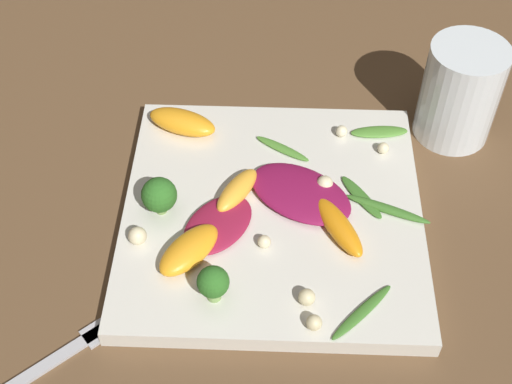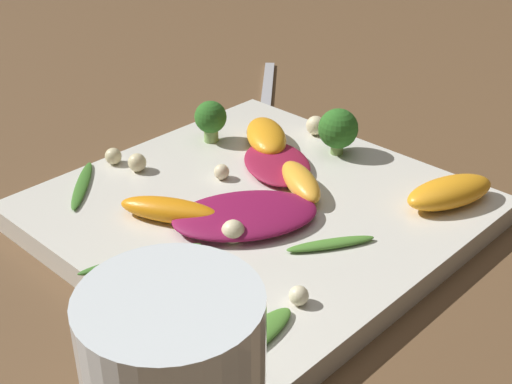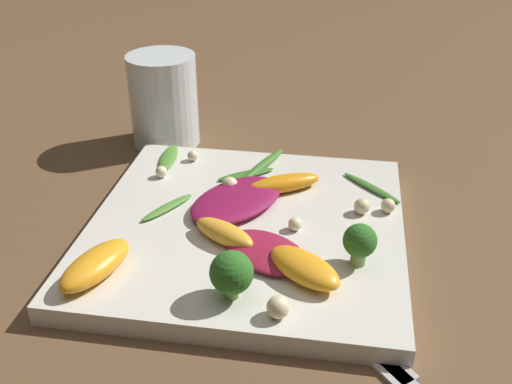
{
  "view_description": "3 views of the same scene",
  "coord_description": "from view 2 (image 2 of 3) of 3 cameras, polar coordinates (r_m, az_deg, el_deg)",
  "views": [
    {
      "loc": [
        0.0,
        0.45,
        0.56
      ],
      "look_at": [
        0.02,
        -0.0,
        0.04
      ],
      "focal_mm": 50.0,
      "sensor_mm": 36.0,
      "label": 1
    },
    {
      "loc": [
        -0.34,
        -0.33,
        0.3
      ],
      "look_at": [
        -0.0,
        -0.0,
        0.03
      ],
      "focal_mm": 50.0,
      "sensor_mm": 36.0,
      "label": 2
    },
    {
      "loc": [
        0.47,
        0.08,
        0.33
      ],
      "look_at": [
        -0.02,
        0.01,
        0.04
      ],
      "focal_mm": 42.0,
      "sensor_mm": 36.0,
      "label": 3
    }
  ],
  "objects": [
    {
      "name": "arugula_sprig_2",
      "position": [
        0.49,
        -5.78,
        -4.99
      ],
      "size": [
        0.05,
        0.06,
        0.0
      ],
      "color": "#3D7528",
      "rests_on": "plate"
    },
    {
      "name": "macadamia_nut_0",
      "position": [
        0.6,
        -9.49,
        2.34
      ],
      "size": [
        0.02,
        0.02,
        0.02
      ],
      "color": "beige",
      "rests_on": "plate"
    },
    {
      "name": "plate",
      "position": [
        0.55,
        0.06,
        -1.65
      ],
      "size": [
        0.29,
        0.29,
        0.02
      ],
      "color": "silver",
      "rests_on": "ground_plane"
    },
    {
      "name": "macadamia_nut_5",
      "position": [
        0.58,
        -2.78,
        1.63
      ],
      "size": [
        0.01,
        0.01,
        0.01
      ],
      "color": "beige",
      "rests_on": "plate"
    },
    {
      "name": "broccoli_floret_0",
      "position": [
        0.64,
        -3.65,
        5.89
      ],
      "size": [
        0.03,
        0.03,
        0.04
      ],
      "color": "#84AD5B",
      "rests_on": "plate"
    },
    {
      "name": "radicchio_leaf_0",
      "position": [
        0.6,
        1.69,
        2.33
      ],
      "size": [
        0.09,
        0.1,
        0.01
      ],
      "color": "maroon",
      "rests_on": "plate"
    },
    {
      "name": "arugula_sprig_0",
      "position": [
        0.49,
        -9.29,
        -5.21
      ],
      "size": [
        0.08,
        0.04,
        0.01
      ],
      "color": "#3D7528",
      "rests_on": "plate"
    },
    {
      "name": "macadamia_nut_3",
      "position": [
        0.5,
        -1.85,
        -3.18
      ],
      "size": [
        0.02,
        0.02,
        0.02
      ],
      "color": "beige",
      "rests_on": "plate"
    },
    {
      "name": "radicchio_leaf_1",
      "position": [
        0.52,
        -0.88,
        -1.84
      ],
      "size": [
        0.13,
        0.11,
        0.01
      ],
      "color": "maroon",
      "rests_on": "plate"
    },
    {
      "name": "ground_plane",
      "position": [
        0.56,
        0.06,
        -2.48
      ],
      "size": [
        2.4,
        2.4,
        0.0
      ],
      "primitive_type": "plane",
      "color": "brown"
    },
    {
      "name": "arugula_sprig_4",
      "position": [
        0.59,
        -13.75,
        0.55
      ],
      "size": [
        0.06,
        0.06,
        0.0
      ],
      "color": "#3D7528",
      "rests_on": "plate"
    },
    {
      "name": "orange_segment_1",
      "position": [
        0.63,
        0.82,
        4.48
      ],
      "size": [
        0.07,
        0.08,
        0.02
      ],
      "color": "orange",
      "rests_on": "plate"
    },
    {
      "name": "orange_segment_2",
      "position": [
        0.53,
        -6.88,
        -1.45
      ],
      "size": [
        0.06,
        0.08,
        0.02
      ],
      "color": "orange",
      "rests_on": "plate"
    },
    {
      "name": "broccoli_floret_1",
      "position": [
        0.62,
        6.59,
        5.01
      ],
      "size": [
        0.03,
        0.03,
        0.04
      ],
      "color": "#7A9E51",
      "rests_on": "plate"
    },
    {
      "name": "orange_segment_3",
      "position": [
        0.56,
        3.6,
        0.83
      ],
      "size": [
        0.05,
        0.07,
        0.02
      ],
      "color": "#FCAD33",
      "rests_on": "plate"
    },
    {
      "name": "arugula_sprig_3",
      "position": [
        0.5,
        6.0,
        -4.14
      ],
      "size": [
        0.06,
        0.04,
        0.01
      ],
      "color": "#518E33",
      "rests_on": "plate"
    },
    {
      "name": "orange_segment_0",
      "position": [
        0.56,
        15.23,
        -0.01
      ],
      "size": [
        0.08,
        0.06,
        0.02
      ],
      "color": "orange",
      "rests_on": "plate"
    },
    {
      "name": "macadamia_nut_4",
      "position": [
        0.43,
        -2.71,
        -9.46
      ],
      "size": [
        0.01,
        0.01,
        0.01
      ],
      "color": "beige",
      "rests_on": "plate"
    },
    {
      "name": "macadamia_nut_1",
      "position": [
        0.44,
        3.44,
        -8.26
      ],
      "size": [
        0.01,
        0.01,
        0.01
      ],
      "color": "beige",
      "rests_on": "plate"
    },
    {
      "name": "macadamia_nut_6",
      "position": [
        0.66,
        4.79,
        5.33
      ],
      "size": [
        0.02,
        0.02,
        0.02
      ],
      "color": "beige",
      "rests_on": "plate"
    },
    {
      "name": "arugula_sprig_1",
      "position": [
        0.42,
        0.11,
        -11.37
      ],
      "size": [
        0.06,
        0.02,
        0.01
      ],
      "color": "#518E33",
      "rests_on": "plate"
    },
    {
      "name": "macadamia_nut_2",
      "position": [
        0.61,
        -11.35,
        2.83
      ],
      "size": [
        0.01,
        0.01,
        0.01
      ],
      "color": "beige",
      "rests_on": "plate"
    },
    {
      "name": "fork",
      "position": [
        0.78,
        0.82,
        7.48
      ],
      "size": [
        0.15,
        0.13,
        0.01
      ],
      "color": "#B2B2B7",
      "rests_on": "ground_plane"
    }
  ]
}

